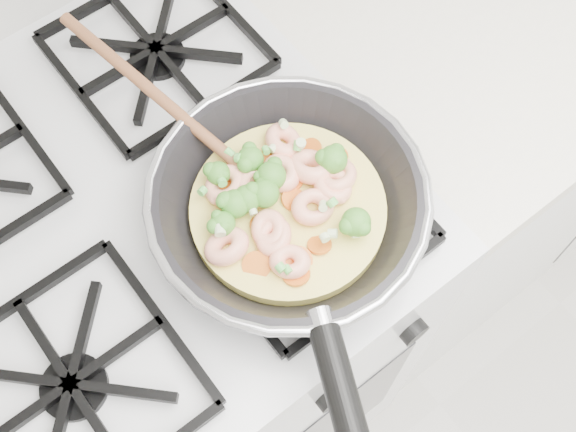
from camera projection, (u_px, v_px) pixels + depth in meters
stove at (175, 320)px, 1.25m from camera, size 0.60×0.60×0.92m
counter_right at (508, 86)px, 1.47m from camera, size 1.00×0.60×0.90m
skillet at (287, 207)px, 0.79m from camera, size 0.31×0.63×0.09m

